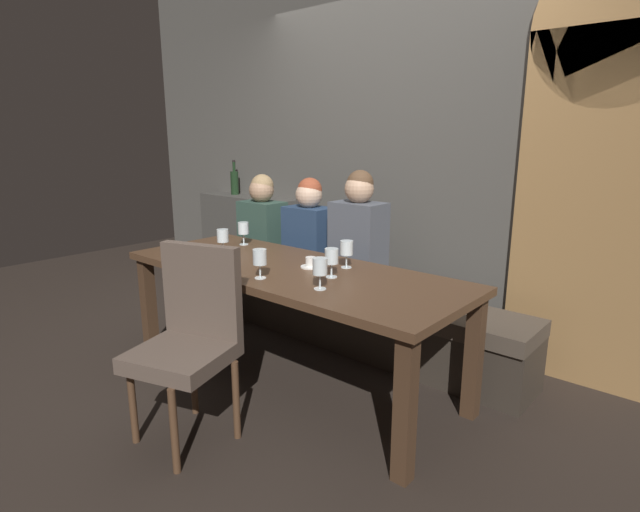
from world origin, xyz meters
name	(u,v)px	position (x,y,z in m)	size (l,w,h in m)	color
ground	(291,380)	(0.00, 0.00, 0.00)	(9.00, 9.00, 0.00)	black
back_wall_tiled	(403,136)	(0.00, 1.22, 1.50)	(6.00, 0.12, 3.00)	#4C4944
arched_door	(600,161)	(1.35, 1.15, 1.36)	(0.90, 0.05, 2.55)	olive
back_counter	(249,246)	(-1.55, 1.04, 0.47)	(1.10, 0.28, 0.95)	#413E3A
dining_table	(290,281)	(0.00, 0.00, 0.65)	(2.20, 0.84, 0.74)	#412B1C
banquette_bench	(358,317)	(0.00, 0.70, 0.23)	(2.50, 0.44, 0.45)	#312A23
chair_near_side	(190,331)	(0.01, -0.72, 0.56)	(0.55, 0.55, 0.98)	#4C3321
diner_redhead	(262,224)	(-0.96, 0.67, 0.81)	(0.36, 0.24, 0.76)	#2D473D
diner_bearded	(309,231)	(-0.47, 0.70, 0.81)	(0.36, 0.24, 0.75)	navy
diner_far_end	(358,234)	(0.01, 0.68, 0.84)	(0.36, 0.24, 0.83)	#4C515B
wine_bottle_dark_red	(235,182)	(-1.76, 1.06, 1.07)	(0.08, 0.08, 0.33)	black
wine_glass_near_right	(332,257)	(0.32, 0.00, 0.85)	(0.08, 0.08, 0.16)	silver
wine_glass_end_right	(243,229)	(-0.69, 0.24, 0.85)	(0.08, 0.08, 0.16)	silver
wine_glass_far_left	(347,249)	(0.26, 0.22, 0.85)	(0.08, 0.08, 0.16)	silver
wine_glass_center_back	(320,268)	(0.42, -0.21, 0.85)	(0.08, 0.08, 0.16)	silver
wine_glass_far_right	(260,258)	(0.04, -0.27, 0.86)	(0.08, 0.08, 0.16)	silver
wine_glass_center_front	(223,236)	(-0.59, -0.03, 0.86)	(0.08, 0.08, 0.16)	silver
espresso_cup	(311,263)	(0.10, 0.08, 0.77)	(0.12, 0.12, 0.06)	white
fork_on_table	(180,251)	(-0.85, -0.18, 0.74)	(0.02, 0.17, 0.01)	silver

